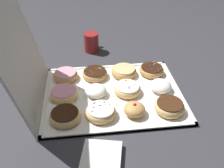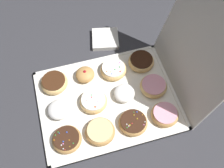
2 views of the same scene
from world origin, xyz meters
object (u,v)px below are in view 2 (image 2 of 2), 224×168
chocolate_frosted_donut_0 (54,82)px  sprinkle_donut_4 (94,101)px  jelly_filled_donut_3 (85,74)px  powdered_filled_donut_1 (59,110)px  glazed_ring_donut_5 (100,131)px  sprinkle_donut_6 (113,69)px  sprinkle_donut_8 (133,122)px  donut_box (108,100)px  sprinkle_donut_2 (67,139)px  napkin_stack (105,39)px  powdered_filled_donut_7 (124,93)px  pink_frosted_donut_10 (154,87)px  chocolate_frosted_donut_9 (141,61)px  pink_frosted_donut_11 (165,114)px

chocolate_frosted_donut_0 → sprinkle_donut_4: bearing=46.6°
jelly_filled_donut_3 → powdered_filled_donut_1: bearing=-44.9°
glazed_ring_donut_5 → sprinkle_donut_6: bearing=153.8°
chocolate_frosted_donut_0 → sprinkle_donut_6: (0.00, 0.26, -0.00)m
sprinkle_donut_8 → donut_box: bearing=-153.3°
sprinkle_donut_2 → sprinkle_donut_4: (-0.13, 0.14, -0.00)m
powdered_filled_donut_1 → napkin_stack: size_ratio=0.74×
donut_box → powdered_filled_donut_7: 0.08m
sprinkle_donut_2 → donut_box: bearing=123.5°
sprinkle_donut_6 → pink_frosted_donut_10: bearing=46.5°
sprinkle_donut_2 → napkin_stack: sprinkle_donut_2 is taller
jelly_filled_donut_3 → chocolate_frosted_donut_0: bearing=-89.1°
sprinkle_donut_4 → pink_frosted_donut_10: size_ratio=0.99×
sprinkle_donut_4 → glazed_ring_donut_5: sprinkle_donut_4 is taller
sprinkle_donut_4 → pink_frosted_donut_10: 0.26m
powdered_filled_donut_7 → sprinkle_donut_8: bearing=-1.8°
donut_box → jelly_filled_donut_3: jelly_filled_donut_3 is taller
sprinkle_donut_4 → pink_frosted_donut_10: sprinkle_donut_4 is taller
chocolate_frosted_donut_0 → sprinkle_donut_8: (0.27, 0.27, -0.00)m
donut_box → glazed_ring_donut_5: size_ratio=4.86×
chocolate_frosted_donut_0 → napkin_stack: chocolate_frosted_donut_0 is taller
glazed_ring_donut_5 → napkin_stack: (-0.46, 0.14, -0.02)m
sprinkle_donut_2 → pink_frosted_donut_10: 0.42m
sprinkle_donut_4 → chocolate_frosted_donut_9: 0.29m
pink_frosted_donut_10 → pink_frosted_donut_11: same height
powdered_filled_donut_1 → sprinkle_donut_8: (0.13, 0.27, -0.00)m
donut_box → powdered_filled_donut_1: bearing=-88.7°
jelly_filled_donut_3 → napkin_stack: size_ratio=0.66×
jelly_filled_donut_3 → pink_frosted_donut_11: jelly_filled_donut_3 is taller
donut_box → chocolate_frosted_donut_9: size_ratio=4.91×
chocolate_frosted_donut_0 → glazed_ring_donut_5: size_ratio=0.99×
sprinkle_donut_6 → napkin_stack: bearing=175.6°
sprinkle_donut_2 → pink_frosted_donut_10: (-0.13, 0.40, 0.00)m
powdered_filled_donut_7 → pink_frosted_donut_10: size_ratio=0.76×
powdered_filled_donut_7 → pink_frosted_donut_11: 0.19m
powdered_filled_donut_7 → chocolate_frosted_donut_9: (-0.13, 0.12, -0.00)m
chocolate_frosted_donut_9 → glazed_ring_donut_5: bearing=-44.0°
donut_box → sprinkle_donut_4: size_ratio=4.97×
sprinkle_donut_4 → sprinkle_donut_8: size_ratio=0.99×
pink_frosted_donut_11 → pink_frosted_donut_10: bearing=179.1°
glazed_ring_donut_5 → sprinkle_donut_6: sprinkle_donut_6 is taller
sprinkle_donut_2 → pink_frosted_donut_10: size_ratio=0.98×
chocolate_frosted_donut_0 → napkin_stack: 0.34m
sprinkle_donut_4 → napkin_stack: sprinkle_donut_4 is taller
powdered_filled_donut_1 → chocolate_frosted_donut_9: powdered_filled_donut_1 is taller
powdered_filled_donut_7 → napkin_stack: (-0.32, 0.01, -0.02)m
sprinkle_donut_2 → sprinkle_donut_4: bearing=133.5°
donut_box → chocolate_frosted_donut_0: size_ratio=4.89×
sprinkle_donut_6 → sprinkle_donut_2: bearing=-45.0°
donut_box → chocolate_frosted_donut_9: chocolate_frosted_donut_9 is taller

